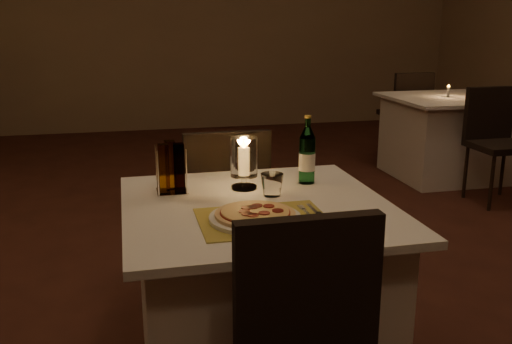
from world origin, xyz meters
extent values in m
cube|color=#431E15|center=(0.00, 0.00, -0.01)|extent=(8.00, 10.00, 0.02)
cube|color=#8E7353|center=(0.00, 5.01, 1.50)|extent=(8.00, 0.02, 3.00)
cube|color=silver|center=(-0.01, -0.55, 0.35)|extent=(0.88, 0.88, 0.71)
cube|color=silver|center=(-0.01, -0.55, 0.72)|extent=(1.00, 1.00, 0.03)
cube|color=black|center=(-0.01, -1.17, 0.69)|extent=(0.42, 0.05, 0.42)
cube|color=black|center=(-0.01, 0.25, 0.46)|extent=(0.42, 0.42, 0.05)
cube|color=black|center=(-0.01, 0.06, 0.69)|extent=(0.42, 0.05, 0.42)
cylinder|color=black|center=(0.16, 0.42, 0.22)|extent=(0.03, 0.03, 0.44)
cylinder|color=black|center=(-0.18, 0.42, 0.22)|extent=(0.03, 0.03, 0.44)
cylinder|color=black|center=(0.16, 0.08, 0.22)|extent=(0.03, 0.03, 0.44)
cylinder|color=black|center=(-0.18, 0.08, 0.22)|extent=(0.03, 0.03, 0.44)
cube|color=#A49339|center=(-0.03, -0.73, 0.74)|extent=(0.45, 0.34, 0.00)
cylinder|color=white|center=(-0.06, -0.73, 0.75)|extent=(0.32, 0.32, 0.01)
cylinder|color=#D8B77F|center=(-0.06, -0.73, 0.76)|extent=(0.28, 0.28, 0.01)
cylinder|color=maroon|center=(-0.06, -0.73, 0.77)|extent=(0.24, 0.24, 0.00)
cylinder|color=#EACC7F|center=(-0.06, -0.73, 0.77)|extent=(0.24, 0.24, 0.00)
cylinder|color=maroon|center=(0.00, -0.70, 0.78)|extent=(0.04, 0.04, 0.00)
cylinder|color=maroon|center=(-0.04, -0.68, 0.78)|extent=(0.04, 0.04, 0.00)
cylinder|color=maroon|center=(-0.06, -0.70, 0.78)|extent=(0.04, 0.04, 0.00)
cylinder|color=maroon|center=(-0.08, -0.70, 0.78)|extent=(0.04, 0.04, 0.00)
cylinder|color=maroon|center=(-0.10, -0.74, 0.78)|extent=(0.04, 0.04, 0.00)
cylinder|color=maroon|center=(-0.09, -0.77, 0.78)|extent=(0.04, 0.04, 0.00)
cylinder|color=maroon|center=(-0.08, -0.78, 0.78)|extent=(0.04, 0.04, 0.00)
cylinder|color=maroon|center=(-0.04, -0.77, 0.78)|extent=(0.04, 0.04, 0.00)
cylinder|color=maroon|center=(0.02, -0.75, 0.78)|extent=(0.04, 0.04, 0.00)
cube|color=silver|center=(0.13, -0.73, 0.75)|extent=(0.01, 0.14, 0.00)
cube|color=silver|center=(0.13, -0.65, 0.75)|extent=(0.02, 0.05, 0.00)
cube|color=black|center=(0.17, -0.78, 0.75)|extent=(0.02, 0.10, 0.01)
cube|color=silver|center=(0.17, -0.67, 0.75)|extent=(0.01, 0.12, 0.00)
cylinder|color=#57A367|center=(0.26, -0.32, 0.84)|extent=(0.07, 0.07, 0.20)
cylinder|color=#57A367|center=(0.26, -0.32, 1.00)|extent=(0.02, 0.02, 0.04)
cylinder|color=gold|center=(0.26, -0.32, 1.02)|extent=(0.03, 0.03, 0.01)
cylinder|color=silver|center=(0.26, -0.32, 0.83)|extent=(0.07, 0.07, 0.07)
cylinder|color=white|center=(-0.02, -0.34, 0.75)|extent=(0.11, 0.11, 0.01)
cylinder|color=white|center=(-0.02, -0.34, 0.77)|extent=(0.02, 0.02, 0.04)
cylinder|color=white|center=(-0.02, -0.34, 0.87)|extent=(0.11, 0.11, 0.16)
cylinder|color=white|center=(-0.02, -0.34, 0.86)|extent=(0.03, 0.03, 0.12)
ellipsoid|color=orange|center=(-0.02, -0.34, 0.93)|extent=(0.02, 0.02, 0.03)
cube|color=white|center=(-0.31, -0.33, 0.74)|extent=(0.12, 0.12, 0.01)
cylinder|color=white|center=(-0.37, -0.38, 0.84)|extent=(0.01, 0.01, 0.18)
cylinder|color=white|center=(-0.26, -0.38, 0.84)|extent=(0.01, 0.01, 0.18)
cylinder|color=white|center=(-0.37, -0.27, 0.84)|extent=(0.01, 0.01, 0.18)
cylinder|color=white|center=(-0.26, -0.27, 0.84)|extent=(0.01, 0.01, 0.18)
cube|color=#BF8C33|center=(-0.34, -0.36, 0.85)|extent=(0.04, 0.04, 0.20)
cube|color=#3F1E14|center=(-0.28, -0.36, 0.85)|extent=(0.04, 0.04, 0.20)
cube|color=#BF8C33|center=(-0.31, -0.30, 0.85)|extent=(0.04, 0.04, 0.20)
cube|color=silver|center=(2.36, 2.04, 0.35)|extent=(0.88, 0.88, 0.71)
cube|color=silver|center=(2.36, 2.04, 0.72)|extent=(1.00, 1.00, 0.03)
cube|color=black|center=(2.36, 1.24, 0.46)|extent=(0.42, 0.42, 0.05)
cube|color=black|center=(2.36, 1.42, 0.69)|extent=(0.42, 0.05, 0.42)
cylinder|color=black|center=(2.19, 1.07, 0.22)|extent=(0.03, 0.03, 0.44)
cylinder|color=black|center=(2.19, 1.41, 0.22)|extent=(0.03, 0.03, 0.44)
cylinder|color=black|center=(2.53, 1.41, 0.22)|extent=(0.03, 0.03, 0.44)
cube|color=black|center=(2.36, 2.84, 0.46)|extent=(0.42, 0.42, 0.05)
cube|color=black|center=(2.36, 2.65, 0.69)|extent=(0.42, 0.05, 0.42)
cylinder|color=black|center=(2.53, 3.01, 0.22)|extent=(0.03, 0.03, 0.44)
cylinder|color=black|center=(2.19, 3.01, 0.22)|extent=(0.03, 0.03, 0.44)
cylinder|color=black|center=(2.53, 2.67, 0.22)|extent=(0.03, 0.03, 0.44)
cylinder|color=black|center=(2.19, 2.67, 0.22)|extent=(0.03, 0.03, 0.44)
cylinder|color=white|center=(2.36, 2.04, 0.79)|extent=(0.03, 0.03, 0.09)
ellipsoid|color=orange|center=(2.36, 2.04, 0.84)|extent=(0.01, 0.01, 0.02)
camera|label=1|loc=(-0.48, -2.55, 1.41)|focal=40.00mm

